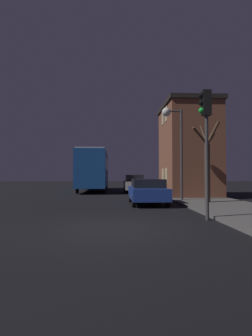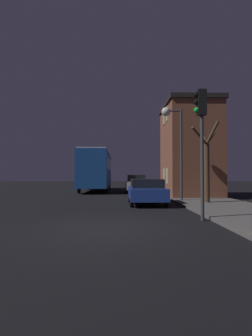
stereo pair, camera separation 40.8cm
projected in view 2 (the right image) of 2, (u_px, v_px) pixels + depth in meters
The scene contains 8 objects.
ground_plane at pixel (105, 227), 7.92m from camera, with size 120.00×120.00×0.00m, color black.
brick_building at pixel (189, 149), 19.28m from camera, with size 3.77×5.23×6.76m.
streetlamp at pixel (172, 129), 15.54m from camera, with size 1.24×0.53×5.50m.
traffic_light at pixel (201, 127), 9.14m from camera, with size 0.43×0.24×4.57m.
bare_tree at pixel (207, 164), 14.13m from camera, with size 1.76×1.50×4.35m.
bus at pixel (96, 168), 26.12m from camera, with size 2.57×10.32×3.88m.
car_near_lane at pixel (146, 191), 14.06m from camera, with size 1.85×3.80×1.37m.
car_mid_lane at pixel (136, 183), 23.58m from camera, with size 1.71×4.53×1.60m.
Camera 2 is at (0.45, -7.98, 1.57)m, focal length 28.00 mm.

